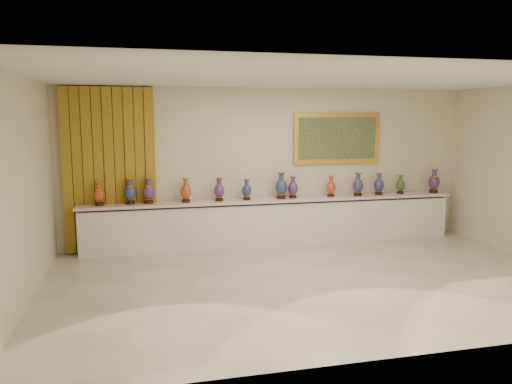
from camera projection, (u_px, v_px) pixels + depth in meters
ground at (315, 281)px, 7.52m from camera, size 8.00×8.00×0.00m
room at (149, 165)px, 9.10m from camera, size 8.00×8.00×8.00m
counter at (274, 222)px, 9.64m from camera, size 7.28×0.48×0.90m
vase_0 at (99, 195)px, 8.78m from camera, size 0.24×0.24×0.43m
vase_1 at (130, 192)px, 8.93m from camera, size 0.26×0.26×0.47m
vase_2 at (149, 192)px, 9.00m from camera, size 0.26×0.26×0.47m
vase_3 at (186, 191)px, 9.13m from camera, size 0.27×0.27×0.45m
vase_4 at (219, 190)px, 9.26m from camera, size 0.26×0.26×0.44m
vase_5 at (247, 190)px, 9.39m from camera, size 0.20×0.20×0.40m
vase_6 at (281, 187)px, 9.53m from camera, size 0.24×0.24×0.51m
vase_7 at (293, 188)px, 9.61m from camera, size 0.22×0.22×0.43m
vase_8 at (331, 187)px, 9.80m from camera, size 0.23×0.23×0.41m
vase_9 at (358, 185)px, 9.88m from camera, size 0.27×0.27×0.47m
vase_10 at (379, 185)px, 10.02m from camera, size 0.25×0.25×0.44m
vase_11 at (400, 185)px, 10.16m from camera, size 0.18×0.18×0.40m
vase_12 at (434, 182)px, 10.29m from camera, size 0.29×0.29×0.51m
label_card at (199, 203)px, 9.10m from camera, size 0.10×0.06×0.00m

